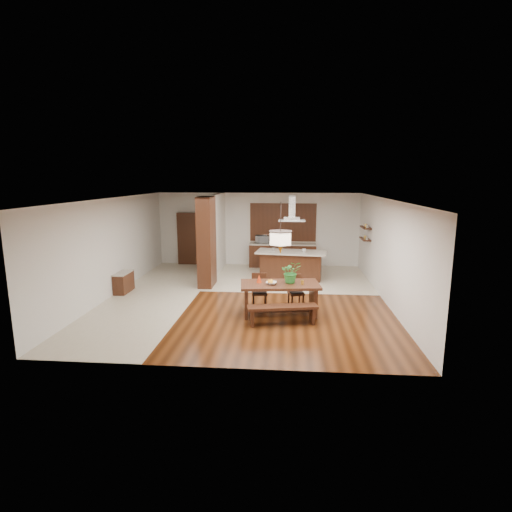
# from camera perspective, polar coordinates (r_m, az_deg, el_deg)

# --- Properties ---
(room_shell) EXTENTS (9.00, 9.04, 2.92)m
(room_shell) POSITION_cam_1_polar(r_m,az_deg,el_deg) (11.46, -1.50, 4.01)
(room_shell) COLOR #3A1B0A
(room_shell) RESTS_ON ground
(tile_hallway) EXTENTS (2.50, 9.00, 0.01)m
(tile_hallway) POSITION_cam_1_polar(r_m,az_deg,el_deg) (12.49, -14.15, -5.39)
(tile_hallway) COLOR beige
(tile_hallway) RESTS_ON ground
(tile_kitchen) EXTENTS (5.50, 4.00, 0.01)m
(tile_kitchen) POSITION_cam_1_polar(r_m,az_deg,el_deg) (14.24, 4.66, -3.05)
(tile_kitchen) COLOR beige
(tile_kitchen) RESTS_ON ground
(soffit_band) EXTENTS (8.00, 9.00, 0.02)m
(soffit_band) POSITION_cam_1_polar(r_m,az_deg,el_deg) (11.39, -1.52, 8.12)
(soffit_band) COLOR #412110
(soffit_band) RESTS_ON room_shell
(partition_pier) EXTENTS (0.45, 1.00, 2.90)m
(partition_pier) POSITION_cam_1_polar(r_m,az_deg,el_deg) (12.94, -7.08, 2.01)
(partition_pier) COLOR black
(partition_pier) RESTS_ON ground
(partition_stub) EXTENTS (0.18, 2.40, 2.90)m
(partition_stub) POSITION_cam_1_polar(r_m,az_deg,el_deg) (14.98, -5.44, 3.28)
(partition_stub) COLOR silver
(partition_stub) RESTS_ON ground
(hallway_console) EXTENTS (0.37, 0.88, 0.63)m
(hallway_console) POSITION_cam_1_polar(r_m,az_deg,el_deg) (12.96, -18.38, -3.60)
(hallway_console) COLOR black
(hallway_console) RESTS_ON ground
(hallway_doorway) EXTENTS (1.10, 0.20, 2.10)m
(hallway_doorway) POSITION_cam_1_polar(r_m,az_deg,el_deg) (16.38, -9.22, 2.44)
(hallway_doorway) COLOR black
(hallway_doorway) RESTS_ON ground
(rear_counter) EXTENTS (2.60, 0.62, 0.95)m
(rear_counter) POSITION_cam_1_polar(r_m,az_deg,el_deg) (15.80, 3.81, 0.13)
(rear_counter) COLOR black
(rear_counter) RESTS_ON ground
(kitchen_window) EXTENTS (2.60, 0.08, 1.50)m
(kitchen_window) POSITION_cam_1_polar(r_m,az_deg,el_deg) (15.86, 3.88, 4.83)
(kitchen_window) COLOR #9B582E
(kitchen_window) RESTS_ON room_shell
(shelf_lower) EXTENTS (0.26, 0.90, 0.04)m
(shelf_lower) POSITION_cam_1_polar(r_m,az_deg,el_deg) (14.30, 15.32, 2.36)
(shelf_lower) COLOR black
(shelf_lower) RESTS_ON room_shell
(shelf_upper) EXTENTS (0.26, 0.90, 0.04)m
(shelf_upper) POSITION_cam_1_polar(r_m,az_deg,el_deg) (14.25, 15.40, 3.95)
(shelf_upper) COLOR black
(shelf_upper) RESTS_ON room_shell
(dining_table) EXTENTS (2.10, 1.23, 0.83)m
(dining_table) POSITION_cam_1_polar(r_m,az_deg,el_deg) (10.28, 3.43, -5.11)
(dining_table) COLOR black
(dining_table) RESTS_ON ground
(dining_bench) EXTENTS (1.72, 0.69, 0.47)m
(dining_bench) POSITION_cam_1_polar(r_m,az_deg,el_deg) (9.71, 3.81, -8.42)
(dining_bench) COLOR black
(dining_bench) RESTS_ON ground
(dining_chair_left) EXTENTS (0.46, 0.46, 0.92)m
(dining_chair_left) POSITION_cam_1_polar(r_m,az_deg,el_deg) (10.87, 0.49, -5.02)
(dining_chair_left) COLOR black
(dining_chair_left) RESTS_ON ground
(dining_chair_right) EXTENTS (0.49, 0.49, 0.88)m
(dining_chair_right) POSITION_cam_1_polar(r_m,az_deg,el_deg) (10.96, 5.73, -5.04)
(dining_chair_right) COLOR black
(dining_chair_right) RESTS_ON ground
(pendant_lantern) EXTENTS (0.64, 0.64, 1.31)m
(pendant_lantern) POSITION_cam_1_polar(r_m,az_deg,el_deg) (9.95, 3.54, 3.97)
(pendant_lantern) COLOR beige
(pendant_lantern) RESTS_ON room_shell
(foliage_plant) EXTENTS (0.58, 0.52, 0.57)m
(foliage_plant) POSITION_cam_1_polar(r_m,az_deg,el_deg) (10.23, 5.03, -2.29)
(foliage_plant) COLOR #297D2F
(foliage_plant) RESTS_ON dining_table
(fruit_bowl) EXTENTS (0.30, 0.30, 0.07)m
(fruit_bowl) POSITION_cam_1_polar(r_m,az_deg,el_deg) (10.11, 2.22, -3.88)
(fruit_bowl) COLOR beige
(fruit_bowl) RESTS_ON dining_table
(napkin_cone) EXTENTS (0.17, 0.17, 0.21)m
(napkin_cone) POSITION_cam_1_polar(r_m,az_deg,el_deg) (10.26, 0.45, -3.24)
(napkin_cone) COLOR red
(napkin_cone) RESTS_ON dining_table
(gold_ornament) EXTENTS (0.08, 0.08, 0.11)m
(gold_ornament) POSITION_cam_1_polar(r_m,az_deg,el_deg) (10.17, 6.64, -3.74)
(gold_ornament) COLOR gold
(gold_ornament) RESTS_ON dining_table
(kitchen_island) EXTENTS (2.49, 1.31, 0.99)m
(kitchen_island) POSITION_cam_1_polar(r_m,az_deg,el_deg) (13.95, 5.03, -1.24)
(kitchen_island) COLOR black
(kitchen_island) RESTS_ON ground
(range_hood) EXTENTS (0.90, 0.55, 0.87)m
(range_hood) POSITION_cam_1_polar(r_m,az_deg,el_deg) (13.67, 5.17, 6.81)
(range_hood) COLOR silver
(range_hood) RESTS_ON room_shell
(island_cup) EXTENTS (0.13, 0.13, 0.10)m
(island_cup) POSITION_cam_1_polar(r_m,az_deg,el_deg) (13.77, 6.88, 0.81)
(island_cup) COLOR silver
(island_cup) RESTS_ON kitchen_island
(microwave) EXTENTS (0.55, 0.38, 0.30)m
(microwave) POSITION_cam_1_polar(r_m,az_deg,el_deg) (15.73, 0.90, 2.40)
(microwave) COLOR #B4B7BC
(microwave) RESTS_ON rear_counter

